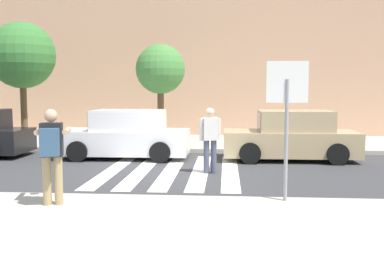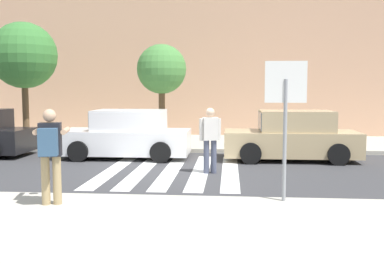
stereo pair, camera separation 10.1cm
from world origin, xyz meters
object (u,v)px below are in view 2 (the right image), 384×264
parked_car_tan (292,137)px  street_tree_center (162,70)px  parked_car_white (127,136)px  stop_sign (286,100)px  pedestrian_crossing (210,137)px  street_tree_west (24,56)px  photographer_with_backpack (50,148)px

parked_car_tan → street_tree_center: bearing=150.9°
parked_car_white → street_tree_center: street_tree_center is taller
stop_sign → pedestrian_crossing: (-1.52, 3.34, -1.05)m
street_tree_west → street_tree_center: (5.14, 0.27, -0.53)m
stop_sign → street_tree_center: bearing=113.3°
stop_sign → parked_car_white: stop_sign is taller
stop_sign → street_tree_west: size_ratio=0.57×
pedestrian_crossing → parked_car_tan: bearing=44.5°
parked_car_white → street_tree_center: (0.77, 2.48, 2.19)m
stop_sign → photographer_with_backpack: bearing=-171.1°
photographer_with_backpack → street_tree_center: size_ratio=0.46×
stop_sign → parked_car_white: (-4.31, 5.74, -1.30)m
parked_car_white → stop_sign: bearing=-53.1°
parked_car_white → street_tree_west: size_ratio=0.90×
street_tree_center → photographer_with_backpack: bearing=-94.3°
pedestrian_crossing → stop_sign: bearing=-65.5°
parked_car_white → pedestrian_crossing: bearing=-40.7°
street_tree_west → stop_sign: bearing=-42.5°
street_tree_west → street_tree_center: size_ratio=1.22×
parked_car_white → parked_car_tan: size_ratio=1.00×
photographer_with_backpack → street_tree_center: bearing=85.7°
pedestrian_crossing → street_tree_center: 5.63m
pedestrian_crossing → street_tree_center: (-2.01, 4.88, 1.94)m
pedestrian_crossing → street_tree_west: 8.86m
pedestrian_crossing → photographer_with_backpack: bearing=-123.8°
stop_sign → photographer_with_backpack: (-4.21, -0.66, -0.86)m
parked_car_tan → street_tree_west: street_tree_west is taller
photographer_with_backpack → parked_car_tan: bearing=51.3°
photographer_with_backpack → street_tree_west: bearing=117.4°
parked_car_tan → photographer_with_backpack: bearing=-128.7°
parked_car_tan → stop_sign: bearing=-99.1°
photographer_with_backpack → pedestrian_crossing: bearing=56.2°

